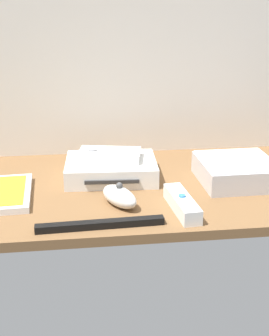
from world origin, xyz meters
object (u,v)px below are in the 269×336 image
mini_computer (237,171)px  sensor_bar (100,224)px  remote_wand (182,204)px  remote_nunchuk (119,196)px  game_console (111,169)px  remote_classic_pad (109,155)px

mini_computer → sensor_bar: 37.89cm
mini_computer → remote_wand: bearing=-139.2°
remote_nunchuk → remote_wand: bearing=-48.0°
remote_nunchuk → mini_computer: bearing=-10.9°
game_console → mini_computer: size_ratio=1.26×
sensor_bar → mini_computer: bearing=28.3°
mini_computer → sensor_bar: bearing=-149.4°
game_console → sensor_bar: bearing=-95.8°
game_console → remote_classic_pad: (-0.25, 0.90, 3.21)cm
remote_wand → remote_classic_pad: size_ratio=0.96×
remote_nunchuk → sensor_bar: bearing=-145.5°
remote_wand → remote_nunchuk: size_ratio=1.39×
mini_computer → remote_nunchuk: (-28.11, -9.88, -0.60)cm
game_console → mini_computer: (28.62, -5.96, 0.44)cm
remote_nunchuk → sensor_bar: (-4.44, -9.41, -1.34)cm
mini_computer → remote_nunchuk: size_ratio=1.59×
remote_wand → remote_classic_pad: remote_classic_pad is taller
game_console → remote_nunchuk: (0.51, -15.84, -0.16)cm
mini_computer → remote_wand: 21.09cm
remote_nunchuk → game_console: bearing=61.6°
remote_wand → sensor_bar: remote_wand is taller
game_console → remote_nunchuk: bearing=-85.1°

